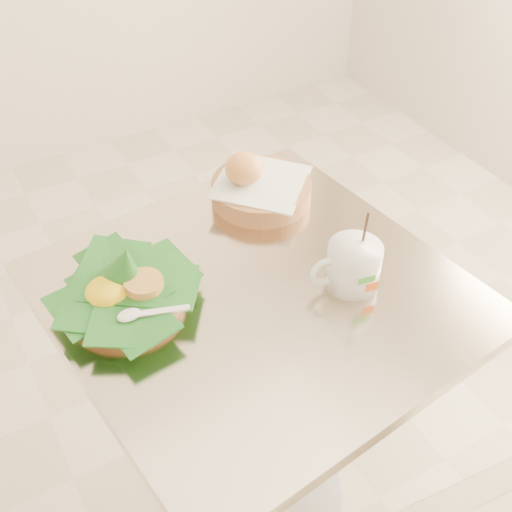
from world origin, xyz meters
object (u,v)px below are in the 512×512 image
rice_basket (124,288)px  coffee_mug (352,265)px  bread_basket (258,186)px  cafe_table (258,366)px

rice_basket → coffee_mug: (0.38, -0.16, 0.01)m
bread_basket → coffee_mug: 0.31m
rice_basket → coffee_mug: coffee_mug is taller
cafe_table → rice_basket: rice_basket is taller
cafe_table → coffee_mug: (0.16, -0.07, 0.27)m
cafe_table → bread_basket: bearing=59.9°
coffee_mug → cafe_table: bearing=156.8°
cafe_table → coffee_mug: coffee_mug is taller
rice_basket → bread_basket: rice_basket is taller
cafe_table → coffee_mug: size_ratio=4.50×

